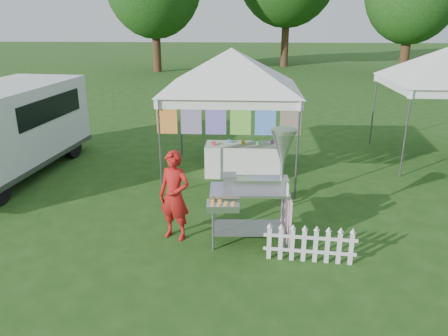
{
  "coord_description": "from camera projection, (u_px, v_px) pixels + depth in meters",
  "views": [
    {
      "loc": [
        0.43,
        -6.54,
        3.67
      ],
      "look_at": [
        -0.01,
        0.8,
        1.1
      ],
      "focal_mm": 35.0,
      "sensor_mm": 36.0,
      "label": 1
    }
  ],
  "objects": [
    {
      "name": "ground",
      "position": [
        222.0,
        245.0,
        7.39
      ],
      "size": [
        120.0,
        120.0,
        0.0
      ],
      "primitive_type": "plane",
      "color": "#1F4313",
      "rests_on": "ground"
    },
    {
      "name": "canopy_main",
      "position": [
        232.0,
        48.0,
        9.7
      ],
      "size": [
        4.24,
        4.24,
        3.45
      ],
      "color": "#59595E",
      "rests_on": "ground"
    },
    {
      "name": "donut_cart",
      "position": [
        262.0,
        179.0,
        7.1
      ],
      "size": [
        1.41,
        1.04,
        1.98
      ],
      "rotation": [
        0.0,
        0.0,
        0.05
      ],
      "color": "gray",
      "rests_on": "ground"
    },
    {
      "name": "vendor",
      "position": [
        175.0,
        196.0,
        7.4
      ],
      "size": [
        0.67,
        0.55,
        1.57
      ],
      "primitive_type": "imported",
      "rotation": [
        0.0,
        0.0,
        -0.36
      ],
      "color": "#AA1715",
      "rests_on": "ground"
    },
    {
      "name": "cargo_van",
      "position": [
        4.0,
        129.0,
        10.34
      ],
      "size": [
        2.5,
        5.26,
        2.12
      ],
      "rotation": [
        0.0,
        0.0,
        -0.09
      ],
      "color": "silver",
      "rests_on": "ground"
    },
    {
      "name": "picket_fence",
      "position": [
        310.0,
        245.0,
        6.8
      ],
      "size": [
        1.44,
        0.15,
        0.56
      ],
      "rotation": [
        0.0,
        0.0,
        -0.09
      ],
      "color": "silver",
      "rests_on": "ground"
    },
    {
      "name": "display_table",
      "position": [
        243.0,
        160.0,
        10.53
      ],
      "size": [
        1.8,
        0.7,
        0.77
      ],
      "primitive_type": "cube",
      "color": "white",
      "rests_on": "ground"
    }
  ]
}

